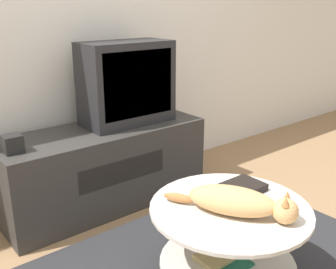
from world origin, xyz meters
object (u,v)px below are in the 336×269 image
at_px(tv, 127,83).
at_px(speaker, 12,144).
at_px(dvd_box, 241,188).
at_px(cat, 238,202).

bearing_deg(tv, speaker, -173.58).
height_order(tv, speaker, tv).
relative_size(dvd_box, cat, 0.42).
xyz_separation_m(speaker, dvd_box, (0.78, -0.99, -0.13)).
bearing_deg(tv, dvd_box, -92.48).
distance_m(tv, dvd_box, 1.14).
height_order(tv, dvd_box, tv).
bearing_deg(speaker, dvd_box, -51.93).
xyz_separation_m(tv, cat, (-0.23, -1.22, -0.32)).
height_order(speaker, cat, speaker).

